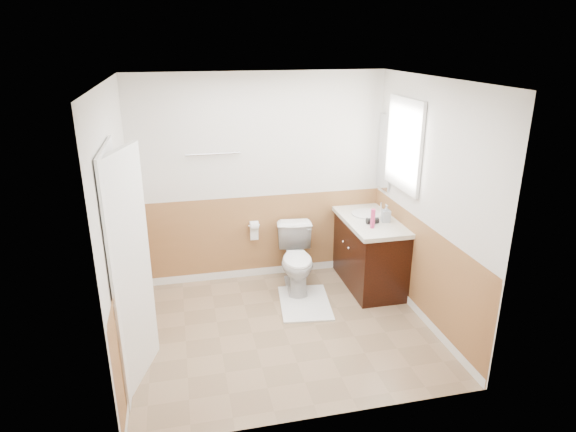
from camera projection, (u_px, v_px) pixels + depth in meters
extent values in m
plane|color=#8C7051|center=(284.00, 329.00, 5.13)|extent=(3.00, 3.00, 0.00)
plane|color=white|center=(283.00, 80.00, 4.28)|extent=(3.00, 3.00, 0.00)
plane|color=silver|center=(260.00, 180.00, 5.90)|extent=(3.00, 0.00, 3.00)
plane|color=silver|center=(322.00, 276.00, 3.51)|extent=(3.00, 0.00, 3.00)
plane|color=silver|center=(119.00, 228.00, 4.39)|extent=(0.00, 3.00, 3.00)
plane|color=silver|center=(428.00, 205.00, 5.01)|extent=(0.00, 3.00, 3.00)
plane|color=#AA7344|center=(262.00, 238.00, 6.14)|extent=(3.00, 0.00, 3.00)
plane|color=#AA7344|center=(320.00, 364.00, 3.78)|extent=(3.00, 0.00, 3.00)
plane|color=#AA7344|center=(129.00, 302.00, 4.65)|extent=(0.00, 2.60, 2.60)
plane|color=#AA7344|center=(420.00, 271.00, 5.27)|extent=(0.00, 2.60, 2.60)
imported|color=white|center=(297.00, 259.00, 5.85)|extent=(0.51, 0.79, 0.75)
cube|color=white|center=(305.00, 303.00, 5.61)|extent=(0.65, 0.86, 0.02)
cube|color=black|center=(369.00, 254.00, 5.93)|extent=(0.55, 1.10, 0.80)
sphere|color=silver|center=(349.00, 248.00, 5.73)|extent=(0.03, 0.03, 0.03)
sphere|color=silver|center=(343.00, 241.00, 5.91)|extent=(0.03, 0.03, 0.03)
cube|color=silver|center=(370.00, 221.00, 5.79)|extent=(0.60, 1.15, 0.05)
cylinder|color=silver|center=(367.00, 214.00, 5.91)|extent=(0.36, 0.36, 0.02)
cylinder|color=silver|center=(381.00, 208.00, 5.93)|extent=(0.02, 0.02, 0.14)
cylinder|color=#CA3468|center=(373.00, 219.00, 5.47)|extent=(0.05, 0.05, 0.22)
imported|color=#939CA6|center=(386.00, 213.00, 5.66)|extent=(0.10, 0.10, 0.21)
cylinder|color=black|center=(372.00, 221.00, 5.62)|extent=(0.14, 0.07, 0.07)
cylinder|color=black|center=(367.00, 221.00, 5.70)|extent=(0.03, 0.03, 0.07)
cube|color=silver|center=(384.00, 152.00, 5.92)|extent=(0.02, 0.35, 0.90)
cube|color=white|center=(404.00, 144.00, 5.38)|extent=(0.04, 0.80, 1.00)
cube|color=white|center=(405.00, 144.00, 5.38)|extent=(0.01, 0.70, 0.90)
cube|color=white|center=(129.00, 273.00, 4.08)|extent=(0.29, 0.78, 2.04)
cube|color=white|center=(120.00, 272.00, 4.06)|extent=(0.02, 0.92, 2.10)
sphere|color=silver|center=(140.00, 263.00, 4.42)|extent=(0.06, 0.06, 0.06)
cylinder|color=silver|center=(213.00, 154.00, 5.62)|extent=(0.62, 0.02, 0.02)
cylinder|color=silver|center=(254.00, 225.00, 6.00)|extent=(0.14, 0.02, 0.02)
cylinder|color=white|center=(254.00, 225.00, 6.00)|extent=(0.10, 0.11, 0.11)
cube|color=white|center=(254.00, 234.00, 6.03)|extent=(0.10, 0.01, 0.16)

